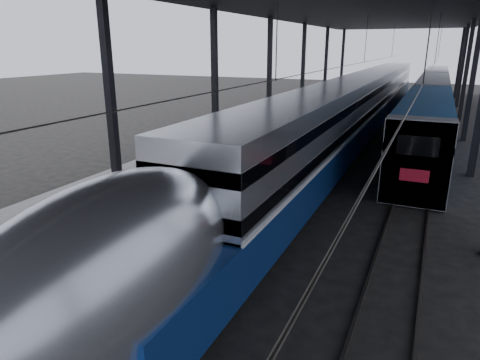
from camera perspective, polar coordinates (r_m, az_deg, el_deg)
The scene contains 8 objects.
ground at distance 14.23m, azimuth -10.66°, elevation -10.84°, with size 160.00×160.00×0.00m, color black.
platform at distance 32.65m, azimuth 4.47°, elevation 6.46°, with size 6.00×80.00×1.00m, color #4C4C4F.
yellow_strip at distance 31.72m, azimuth 9.28°, elevation 6.90°, with size 0.30×80.00×0.01m, color gold.
rails at distance 30.98m, azimuth 18.51°, elevation 4.22°, with size 6.52×80.00×0.16m.
canopy at distance 30.73m, azimuth 15.08°, elevation 21.42°, with size 18.00×75.00×9.47m.
tgv_train at distance 33.96m, azimuth 15.23°, elevation 9.06°, with size 3.12×65.20×4.47m.
second_train at distance 46.15m, azimuth 24.20°, elevation 10.02°, with size 2.77×56.05×3.81m.
child at distance 14.56m, azimuth -20.78°, elevation -4.75°, with size 0.33×0.22×0.91m, color #513B1B.
Camera 1 is at (7.46, -10.13, 6.66)m, focal length 32.00 mm.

